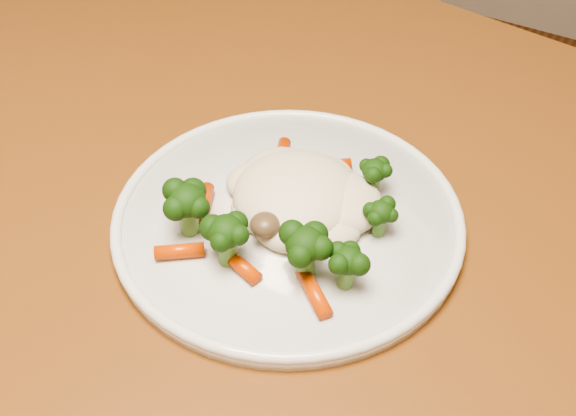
# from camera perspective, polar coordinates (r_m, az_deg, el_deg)

# --- Properties ---
(dining_table) EXTENTS (1.38, 1.02, 0.75)m
(dining_table) POSITION_cam_1_polar(r_m,az_deg,el_deg) (0.69, 1.39, -6.94)
(dining_table) COLOR brown
(dining_table) RESTS_ON ground
(plate) EXTENTS (0.30, 0.30, 0.01)m
(plate) POSITION_cam_1_polar(r_m,az_deg,el_deg) (0.62, 0.00, -0.98)
(plate) COLOR silver
(plate) RESTS_ON dining_table
(meal) EXTENTS (0.18, 0.19, 0.05)m
(meal) POSITION_cam_1_polar(r_m,az_deg,el_deg) (0.59, 0.14, 0.44)
(meal) COLOR beige
(meal) RESTS_ON plate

